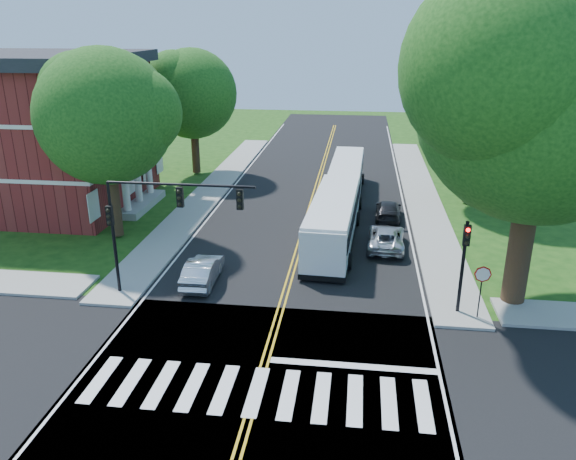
% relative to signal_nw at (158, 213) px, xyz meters
% --- Properties ---
extents(ground, '(140.00, 140.00, 0.00)m').
position_rel_signal_nw_xyz_m(ground, '(5.86, -6.43, -4.38)').
color(ground, '#174110').
rests_on(ground, ground).
extents(road, '(14.00, 96.00, 0.01)m').
position_rel_signal_nw_xyz_m(road, '(5.86, 11.57, -4.37)').
color(road, black).
rests_on(road, ground).
extents(cross_road, '(60.00, 12.00, 0.01)m').
position_rel_signal_nw_xyz_m(cross_road, '(5.86, -6.43, -4.37)').
color(cross_road, black).
rests_on(cross_road, ground).
extents(center_line, '(0.36, 70.00, 0.01)m').
position_rel_signal_nw_xyz_m(center_line, '(5.86, 15.57, -4.36)').
color(center_line, gold).
rests_on(center_line, road).
extents(edge_line_w, '(0.12, 70.00, 0.01)m').
position_rel_signal_nw_xyz_m(edge_line_w, '(-0.94, 15.57, -4.36)').
color(edge_line_w, silver).
rests_on(edge_line_w, road).
extents(edge_line_e, '(0.12, 70.00, 0.01)m').
position_rel_signal_nw_xyz_m(edge_line_e, '(12.66, 15.57, -4.36)').
color(edge_line_e, silver).
rests_on(edge_line_e, road).
extents(crosswalk, '(12.60, 3.00, 0.01)m').
position_rel_signal_nw_xyz_m(crosswalk, '(5.86, -6.93, -4.36)').
color(crosswalk, silver).
rests_on(crosswalk, road).
extents(stop_bar, '(6.60, 0.40, 0.01)m').
position_rel_signal_nw_xyz_m(stop_bar, '(9.36, -4.83, -4.36)').
color(stop_bar, silver).
rests_on(stop_bar, road).
extents(sidewalk_nw, '(2.60, 40.00, 0.15)m').
position_rel_signal_nw_xyz_m(sidewalk_nw, '(-2.44, 18.57, -4.30)').
color(sidewalk_nw, gray).
rests_on(sidewalk_nw, ground).
extents(sidewalk_ne, '(2.60, 40.00, 0.15)m').
position_rel_signal_nw_xyz_m(sidewalk_ne, '(14.16, 18.57, -4.30)').
color(sidewalk_ne, gray).
rests_on(sidewalk_ne, ground).
extents(tree_ne_big, '(10.80, 10.80, 14.91)m').
position_rel_signal_nw_xyz_m(tree_ne_big, '(16.86, 1.57, 5.24)').
color(tree_ne_big, black).
rests_on(tree_ne_big, ground).
extents(tree_west_near, '(8.00, 8.00, 11.40)m').
position_rel_signal_nw_xyz_m(tree_west_near, '(-5.64, 7.57, 3.15)').
color(tree_west_near, black).
rests_on(tree_west_near, ground).
extents(tree_west_far, '(7.60, 7.60, 10.67)m').
position_rel_signal_nw_xyz_m(tree_west_far, '(-5.14, 23.57, 2.62)').
color(tree_west_far, black).
rests_on(tree_west_far, ground).
extents(tree_east_mid, '(8.40, 8.40, 11.93)m').
position_rel_signal_nw_xyz_m(tree_east_mid, '(17.36, 17.57, 3.48)').
color(tree_east_mid, black).
rests_on(tree_east_mid, ground).
extents(tree_east_far, '(7.20, 7.20, 10.34)m').
position_rel_signal_nw_xyz_m(tree_east_far, '(18.36, 33.57, 2.48)').
color(tree_east_far, black).
rests_on(tree_east_far, ground).
extents(brick_building, '(20.00, 13.00, 10.80)m').
position_rel_signal_nw_xyz_m(brick_building, '(-16.10, 13.57, 1.04)').
color(brick_building, maroon).
rests_on(brick_building, ground).
extents(signal_nw, '(7.15, 0.46, 5.66)m').
position_rel_signal_nw_xyz_m(signal_nw, '(0.00, 0.00, 0.00)').
color(signal_nw, black).
rests_on(signal_nw, ground).
extents(signal_ne, '(0.30, 0.46, 4.40)m').
position_rel_signal_nw_xyz_m(signal_ne, '(14.06, 0.01, -1.41)').
color(signal_ne, black).
rests_on(signal_ne, ground).
extents(stop_sign, '(0.76, 0.08, 2.53)m').
position_rel_signal_nw_xyz_m(stop_sign, '(14.86, -0.45, -2.35)').
color(stop_sign, black).
rests_on(stop_sign, ground).
extents(bus_lead, '(3.17, 11.49, 2.94)m').
position_rel_signal_nw_xyz_m(bus_lead, '(7.85, 8.01, -2.81)').
color(bus_lead, silver).
rests_on(bus_lead, road).
extents(bus_follow, '(2.82, 10.83, 2.78)m').
position_rel_signal_nw_xyz_m(bus_follow, '(8.30, 18.51, -2.90)').
color(bus_follow, silver).
rests_on(bus_follow, road).
extents(hatchback, '(1.52, 4.12, 1.35)m').
position_rel_signal_nw_xyz_m(hatchback, '(1.46, 1.74, -3.69)').
color(hatchback, silver).
rests_on(hatchback, road).
extents(suv, '(2.33, 4.68, 1.27)m').
position_rel_signal_nw_xyz_m(suv, '(11.03, 7.90, -3.73)').
color(suv, silver).
rests_on(suv, road).
extents(dark_sedan, '(1.89, 4.28, 1.22)m').
position_rel_signal_nw_xyz_m(dark_sedan, '(11.37, 13.35, -3.76)').
color(dark_sedan, black).
rests_on(dark_sedan, road).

